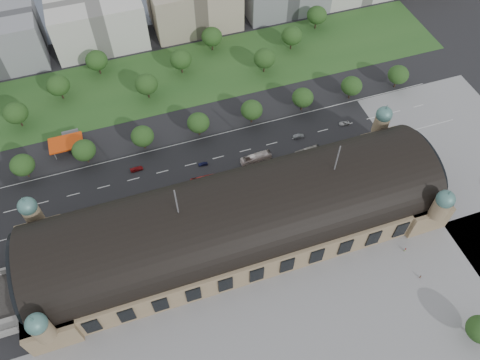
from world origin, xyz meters
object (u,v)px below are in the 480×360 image
object	(u,v)px
petrol_station	(69,140)
traffic_car_4	(203,164)
traffic_car_2	(29,211)
bus_east	(307,152)
bus_west	(205,180)
parked_car_3	(101,216)
traffic_car_5	(299,136)
parked_car_2	(91,225)
parked_car_6	(144,202)
pedestrian_1	(420,277)
traffic_car_6	(344,123)
parked_car_5	(95,216)
parked_car_1	(96,224)
traffic_car_3	(137,169)
parked_car_0	(54,236)
bus_mid	(256,158)
pedestrian_0	(405,250)
parked_car_4	(135,213)

from	to	relation	value
petrol_station	traffic_car_4	size ratio (longest dim) A/B	3.58
traffic_car_2	traffic_car_4	xyz separation A→B (m)	(69.84, 1.05, -0.13)
traffic_car_2	bus_east	bearing A→B (deg)	85.69
bus_west	traffic_car_4	bearing A→B (deg)	-7.52
parked_car_3	bus_west	size ratio (longest dim) A/B	0.40
parked_car_3	traffic_car_4	bearing A→B (deg)	70.68
traffic_car_5	parked_car_2	world-z (taller)	traffic_car_5
parked_car_6	bus_west	world-z (taller)	bus_west
traffic_car_2	pedestrian_1	distance (m)	146.75
traffic_car_2	bus_east	distance (m)	113.26
petrol_station	traffic_car_6	distance (m)	119.56
traffic_car_2	parked_car_5	size ratio (longest dim) A/B	1.09
parked_car_1	parked_car_2	bearing A→B (deg)	-128.49
traffic_car_2	parked_car_2	distance (m)	25.72
petrol_station	traffic_car_5	world-z (taller)	petrol_station
bus_east	parked_car_6	bearing A→B (deg)	88.02
traffic_car_5	traffic_car_3	bearing A→B (deg)	92.17
parked_car_0	bus_mid	distance (m)	83.80
pedestrian_0	bus_east	bearing A→B (deg)	95.49
traffic_car_4	parked_car_0	size ratio (longest dim) A/B	0.88
traffic_car_2	traffic_car_3	xyz separation A→B (m)	(43.29, 7.11, -0.05)
bus_west	pedestrian_0	world-z (taller)	bus_west
parked_car_4	bus_mid	size ratio (longest dim) A/B	0.34
parked_car_6	bus_mid	size ratio (longest dim) A/B	0.43
petrol_station	bus_mid	xyz separation A→B (m)	(72.30, -34.06, -1.10)
traffic_car_4	parked_car_1	size ratio (longest dim) A/B	0.66
traffic_car_2	parked_car_2	size ratio (longest dim) A/B	1.27
bus_mid	pedestrian_1	xyz separation A→B (m)	(36.55, -67.88, -0.92)
traffic_car_2	bus_west	distance (m)	68.61
traffic_car_5	parked_car_0	size ratio (longest dim) A/B	1.08
traffic_car_2	traffic_car_5	xyz separation A→B (m)	(113.34, 2.53, -0.01)
parked_car_4	parked_car_6	distance (m)	5.83
traffic_car_4	pedestrian_0	xyz separation A→B (m)	(58.56, -61.90, 0.24)
parked_car_2	pedestrian_0	size ratio (longest dim) A/B	2.50
traffic_car_3	traffic_car_6	distance (m)	92.39
parked_car_1	parked_car_6	size ratio (longest dim) A/B	1.04
traffic_car_2	parked_car_2	bearing A→B (deg)	57.33
pedestrian_1	bus_mid	bearing A→B (deg)	79.73
traffic_car_4	traffic_car_5	world-z (taller)	traffic_car_5
parked_car_4	parked_car_5	world-z (taller)	parked_car_4
parked_car_6	bus_east	world-z (taller)	bus_east
parked_car_2	bus_east	size ratio (longest dim) A/B	0.41
traffic_car_5	parked_car_0	xyz separation A→B (m)	(-105.10, -16.71, -0.06)
parked_car_5	bus_west	distance (m)	44.41
petrol_station	traffic_car_4	bearing A→B (deg)	-29.80
traffic_car_2	parked_car_6	size ratio (longest dim) A/B	1.00
traffic_car_4	parked_car_3	distance (m)	45.51
bus_west	traffic_car_5	bearing A→B (deg)	-73.80
parked_car_2	pedestrian_1	world-z (taller)	pedestrian_1
petrol_station	parked_car_3	distance (m)	41.63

